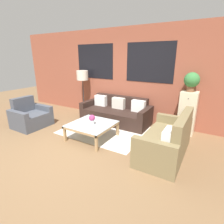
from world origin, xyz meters
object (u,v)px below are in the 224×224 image
object	(u,v)px
coffee_table	(92,125)
drawer_cabinet	(187,113)
couch_dark	(116,113)
potted_plant	(192,81)
flower_vase	(92,119)
settee_vintage	(167,141)
armchair_corner	(31,117)
floor_lamp	(82,77)

from	to	relation	value
coffee_table	drawer_cabinet	bearing A→B (deg)	38.13
couch_dark	potted_plant	distance (m)	2.30
drawer_cabinet	flower_vase	size ratio (longest dim) A/B	4.53
coffee_table	potted_plant	xyz separation A→B (m)	(1.95, 1.53, 1.05)
potted_plant	flower_vase	bearing A→B (deg)	-140.15
drawer_cabinet	potted_plant	world-z (taller)	potted_plant
flower_vase	drawer_cabinet	bearing A→B (deg)	39.84
coffee_table	flower_vase	world-z (taller)	flower_vase
flower_vase	settee_vintage	bearing A→B (deg)	7.23
flower_vase	couch_dark	bearing A→B (deg)	94.43
drawer_cabinet	potted_plant	xyz separation A→B (m)	(-0.00, 0.00, 0.84)
armchair_corner	coffee_table	distance (m)	2.04
potted_plant	flower_vase	size ratio (longest dim) A/B	1.93
couch_dark	potted_plant	world-z (taller)	potted_plant
floor_lamp	armchair_corner	bearing A→B (deg)	-109.04
settee_vintage	floor_lamp	size ratio (longest dim) A/B	1.08
settee_vintage	couch_dark	bearing A→B (deg)	148.24
couch_dark	drawer_cabinet	world-z (taller)	drawer_cabinet
armchair_corner	floor_lamp	bearing A→B (deg)	70.96
armchair_corner	drawer_cabinet	world-z (taller)	drawer_cabinet
flower_vase	armchair_corner	bearing A→B (deg)	-173.89
potted_plant	flower_vase	xyz separation A→B (m)	(-1.90, -1.58, -0.86)
armchair_corner	drawer_cabinet	xyz separation A→B (m)	(3.96, 1.80, 0.28)
coffee_table	potted_plant	world-z (taller)	potted_plant
settee_vintage	drawer_cabinet	world-z (taller)	drawer_cabinet
couch_dark	settee_vintage	size ratio (longest dim) A/B	1.29
armchair_corner	potted_plant	size ratio (longest dim) A/B	1.95
armchair_corner	couch_dark	bearing A→B (deg)	38.94
couch_dark	armchair_corner	xyz separation A→B (m)	(-1.96, -1.59, -0.01)
drawer_cabinet	flower_vase	world-z (taller)	drawer_cabinet
potted_plant	settee_vintage	bearing A→B (deg)	-96.49
couch_dark	settee_vintage	world-z (taller)	settee_vintage
settee_vintage	flower_vase	world-z (taller)	settee_vintage
couch_dark	flower_vase	xyz separation A→B (m)	(0.11, -1.36, 0.25)
coffee_table	flower_vase	xyz separation A→B (m)	(0.05, -0.05, 0.19)
settee_vintage	floor_lamp	world-z (taller)	floor_lamp
coffee_table	flower_vase	size ratio (longest dim) A/B	4.06
couch_dark	coffee_table	xyz separation A→B (m)	(0.05, -1.31, 0.06)
couch_dark	armchair_corner	bearing A→B (deg)	-141.06
coffee_table	flower_vase	distance (m)	0.21
floor_lamp	flower_vase	size ratio (longest dim) A/B	6.11
settee_vintage	armchair_corner	size ratio (longest dim) A/B	1.76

